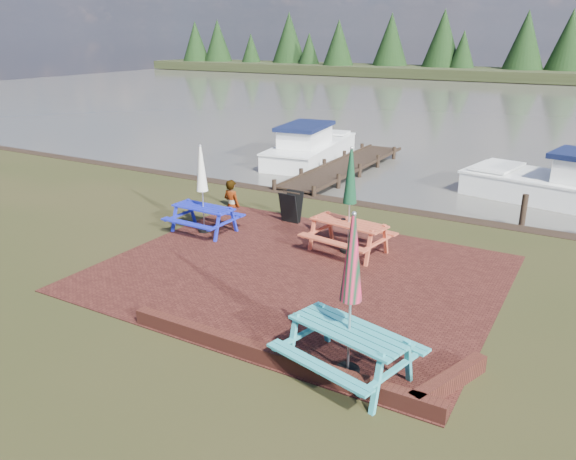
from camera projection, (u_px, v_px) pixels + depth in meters
The scene contains 12 objects.
ground at pixel (275, 289), 12.40m from camera, with size 120.00×120.00×0.00m, color black.
paving at pixel (297, 273), 13.21m from camera, with size 9.00×7.50×0.02m, color #361511.
brick_wall at pixel (310, 363), 9.36m from camera, with size 6.21×1.79×0.30m.
water at pixel (528, 107), 42.60m from camera, with size 120.00×60.00×0.02m, color #48453E.
far_treeline at pixel (570, 52), 65.19m from camera, with size 120.00×10.00×8.10m.
picnic_table_teal at pixel (350, 322), 8.98m from camera, with size 2.40×2.23×2.79m.
picnic_table_red at pixel (349, 217), 14.17m from camera, with size 2.20×2.02×2.71m.
picnic_table_blue at pixel (203, 203), 15.67m from camera, with size 1.83×1.64×2.48m.
chalkboard at pixel (291, 207), 16.60m from camera, with size 0.59×0.57×0.93m.
jetty at pixel (344, 167), 23.22m from camera, with size 1.76×9.08×1.00m.
boat_jetty at pixel (310, 148), 25.53m from camera, with size 3.09×6.86×1.92m.
person at pixel (231, 180), 17.97m from camera, with size 0.65×0.42×1.77m, color gray.
Camera 1 is at (5.88, -9.61, 5.35)m, focal length 35.00 mm.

